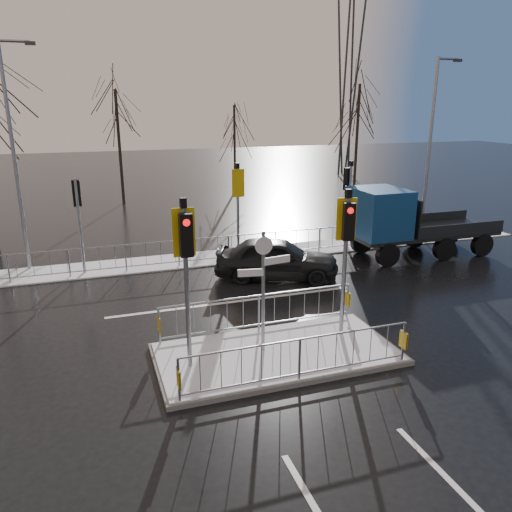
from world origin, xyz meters
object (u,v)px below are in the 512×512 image
object	(u,v)px
car_far_lane	(277,258)
flatbed_truck	(397,221)
street_lamp_right	(431,143)
street_lamp_left	(15,150)
traffic_island	(276,342)

from	to	relation	value
car_far_lane	flatbed_truck	bearing A→B (deg)	-58.24
street_lamp_right	street_lamp_left	distance (m)	17.03
traffic_island	street_lamp_right	world-z (taller)	street_lamp_right
traffic_island	street_lamp_left	size ratio (longest dim) A/B	0.73
flatbed_truck	street_lamp_right	bearing A→B (deg)	36.16
traffic_island	flatbed_truck	size ratio (longest dim) A/B	0.97
car_far_lane	street_lamp_left	world-z (taller)	street_lamp_left
traffic_island	street_lamp_right	xyz separation A→B (m)	(10.58, 8.49, 4.00)
traffic_island	street_lamp_right	size ratio (longest dim) A/B	0.75
car_far_lane	flatbed_truck	size ratio (longest dim) A/B	0.71
flatbed_truck	street_lamp_right	distance (m)	4.64
flatbed_truck	traffic_island	bearing A→B (deg)	-140.32
traffic_island	car_far_lane	xyz separation A→B (m)	(2.12, 5.49, 0.36)
flatbed_truck	street_lamp_left	xyz separation A→B (m)	(-14.05, 3.15, 2.96)
traffic_island	car_far_lane	bearing A→B (deg)	68.90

